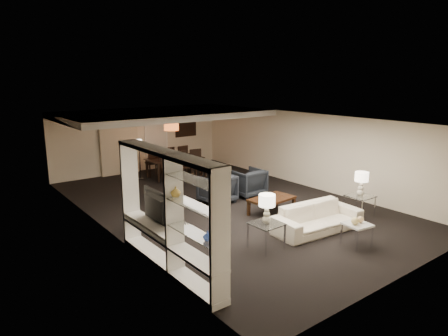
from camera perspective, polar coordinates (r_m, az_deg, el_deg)
name	(u,v)px	position (r m, az deg, el deg)	size (l,w,h in m)	color
floor	(224,204)	(11.80, 0.00, -5.21)	(11.00, 11.00, 0.00)	black
ceiling	(224,119)	(11.27, 0.00, 6.95)	(7.00, 11.00, 0.02)	silver
wall_back	(140,140)	(16.13, -11.92, 4.00)	(7.00, 0.02, 2.50)	beige
wall_front	(408,214)	(7.97, 24.79, -6.00)	(7.00, 0.02, 2.50)	beige
wall_left	(106,182)	(9.82, -16.51, -1.90)	(0.02, 11.00, 2.50)	beige
wall_right	(306,150)	(13.83, 11.65, 2.56)	(0.02, 11.00, 2.50)	beige
ceiling_soffit	(164,114)	(14.22, -8.63, 7.64)	(7.00, 4.00, 0.20)	silver
curtains	(119,143)	(15.70, -14.75, 3.43)	(1.50, 0.12, 2.40)	beige
door	(156,143)	(16.44, -9.64, 3.56)	(0.90, 0.05, 2.10)	silver
painting	(186,128)	(17.04, -5.50, 5.70)	(0.95, 0.04, 0.65)	#142D38
media_unit	(168,212)	(7.64, -8.07, -6.29)	(0.38, 3.40, 2.35)	white
pendant_light	(171,127)	(14.41, -7.52, 5.83)	(0.52, 0.52, 0.24)	#D8591E
sofa	(318,218)	(9.99, 13.23, -6.96)	(2.28, 0.89, 0.67)	beige
coffee_table	(272,206)	(11.05, 6.81, -5.36)	(1.25, 0.73, 0.45)	black
armchair_left	(217,189)	(11.86, -0.98, -2.97)	(0.91, 0.93, 0.85)	black
armchair_right	(248,182)	(12.58, 3.44, -2.07)	(0.91, 0.93, 0.85)	black
side_table_left	(266,236)	(8.84, 6.04, -9.64)	(0.63, 0.63, 0.58)	white
side_table_right	(359,206)	(11.31, 18.77, -5.18)	(0.63, 0.63, 0.58)	silver
table_lamp_left	(267,209)	(8.62, 6.13, -5.86)	(0.35, 0.35, 0.65)	beige
table_lamp_right	(361,184)	(11.14, 19.00, -2.17)	(0.35, 0.35, 0.65)	beige
marble_table	(357,235)	(9.41, 18.41, -9.03)	(0.52, 0.52, 0.52)	silver
gold_gourd_a	(355,221)	(9.21, 18.21, -7.20)	(0.17, 0.17, 0.17)	#E0C777
gold_gourd_b	(360,219)	(9.37, 18.91, -6.97)	(0.15, 0.15, 0.15)	tan
television	(153,208)	(8.22, -10.07, -5.63)	(0.15, 1.16, 0.67)	black
vase_blue	(208,236)	(6.60, -2.36, -9.63)	(0.16, 0.16, 0.16)	#2A4AB7
vase_amber	(176,192)	(7.22, -6.91, -3.40)	(0.18, 0.18, 0.19)	gold
floor_speaker	(137,211)	(9.77, -12.29, -6.05)	(0.12, 0.12, 1.09)	black
dining_table	(175,167)	(15.05, -6.98, 0.08)	(2.01, 1.12, 0.71)	black
chair_nl	(170,168)	(14.17, -7.76, -0.03)	(0.49, 0.49, 1.05)	black
chair_nm	(184,166)	(14.47, -5.69, 0.29)	(0.49, 0.49, 1.05)	black
chair_nr	(198,164)	(14.78, -3.71, 0.60)	(0.49, 0.49, 1.05)	black
chair_fl	(153,162)	(15.29, -10.17, 0.84)	(0.49, 0.49, 1.05)	black
chair_fm	(167,160)	(15.57, -8.20, 1.12)	(0.49, 0.49, 1.05)	black
chair_fr	(180,158)	(15.86, -6.31, 1.39)	(0.49, 0.49, 1.05)	black
floor_lamp	(140,159)	(14.84, -11.94, 1.22)	(0.21, 0.21, 1.47)	black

